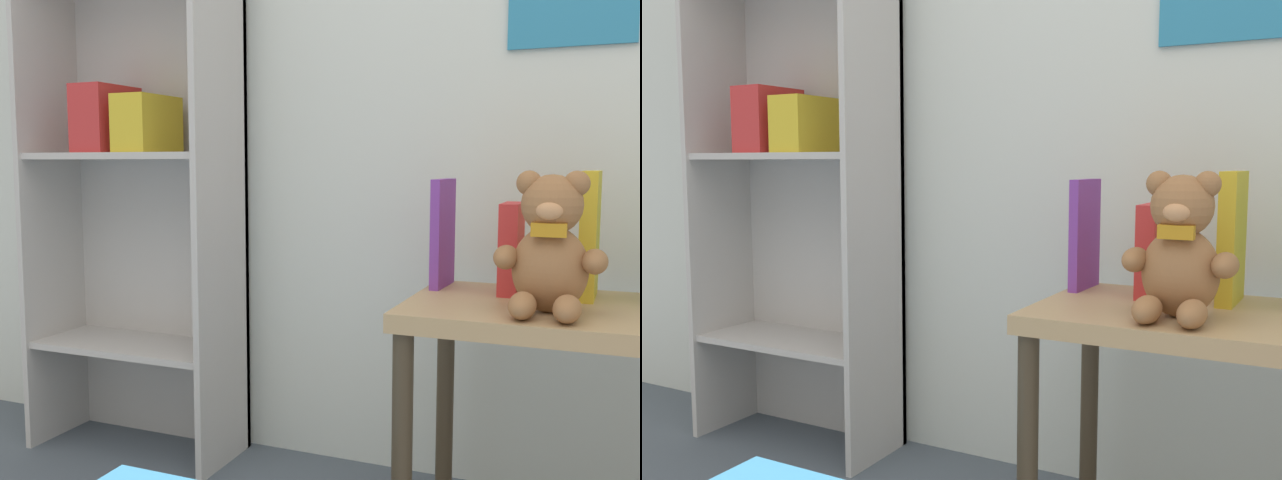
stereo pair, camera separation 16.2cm
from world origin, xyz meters
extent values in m
cube|color=#BCB7B2|center=(-1.26, 1.36, 0.83)|extent=(0.02, 0.26, 1.67)
cube|color=#BCB7B2|center=(-0.68, 1.36, 0.83)|extent=(0.02, 0.26, 1.67)
cube|color=#BCB7B2|center=(-0.97, 1.49, 0.83)|extent=(0.59, 0.02, 1.67)
cube|color=#BCB7B2|center=(-0.97, 1.36, 0.30)|extent=(0.55, 0.24, 0.02)
cube|color=#BCB7B2|center=(-0.97, 1.36, 0.83)|extent=(0.55, 0.24, 0.02)
cube|color=red|center=(-1.04, 1.35, 0.94)|extent=(0.10, 0.18, 0.18)
cube|color=gold|center=(-0.90, 1.35, 0.92)|extent=(0.10, 0.18, 0.15)
cube|color=tan|center=(0.15, 1.18, 0.52)|extent=(0.52, 0.42, 0.04)
cylinder|color=#3E3121|center=(-0.08, 1.00, 0.25)|extent=(0.04, 0.04, 0.50)
cylinder|color=#3E3121|center=(-0.08, 1.36, 0.25)|extent=(0.04, 0.04, 0.50)
ellipsoid|color=#99663D|center=(0.17, 1.10, 0.62)|extent=(0.14, 0.10, 0.16)
sphere|color=#99663D|center=(0.17, 1.10, 0.74)|extent=(0.11, 0.11, 0.11)
sphere|color=#99663D|center=(0.13, 1.10, 0.78)|extent=(0.05, 0.05, 0.05)
sphere|color=#99663D|center=(0.21, 1.10, 0.78)|extent=(0.05, 0.05, 0.05)
ellipsoid|color=tan|center=(0.17, 1.06, 0.73)|extent=(0.05, 0.03, 0.03)
ellipsoid|color=#99663D|center=(0.09, 1.09, 0.64)|extent=(0.05, 0.09, 0.05)
ellipsoid|color=#99663D|center=(0.25, 1.09, 0.64)|extent=(0.05, 0.09, 0.05)
ellipsoid|color=#99663D|center=(0.13, 1.02, 0.57)|extent=(0.05, 0.10, 0.05)
ellipsoid|color=#99663D|center=(0.21, 1.02, 0.57)|extent=(0.05, 0.10, 0.05)
cube|color=#C68419|center=(0.17, 1.06, 0.70)|extent=(0.06, 0.02, 0.02)
cube|color=purple|center=(-0.08, 1.30, 0.66)|extent=(0.03, 0.14, 0.24)
cube|color=red|center=(0.07, 1.28, 0.64)|extent=(0.04, 0.12, 0.19)
cube|color=gold|center=(0.23, 1.29, 0.67)|extent=(0.04, 0.15, 0.26)
camera|label=1|loc=(0.28, -0.26, 0.82)|focal=40.00mm
camera|label=2|loc=(0.43, -0.19, 0.82)|focal=40.00mm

